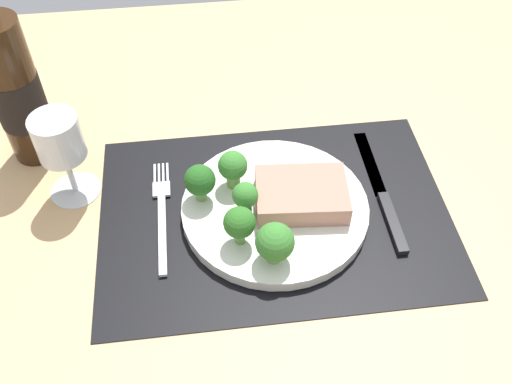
% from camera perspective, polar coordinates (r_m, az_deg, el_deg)
% --- Properties ---
extents(ground_plane, '(1.40, 1.10, 0.03)m').
position_cam_1_polar(ground_plane, '(0.79, 1.83, -2.86)').
color(ground_plane, tan).
extents(placemat, '(0.47, 0.33, 0.00)m').
position_cam_1_polar(placemat, '(0.78, 1.86, -2.09)').
color(placemat, black).
rests_on(placemat, ground_plane).
extents(plate, '(0.25, 0.25, 0.02)m').
position_cam_1_polar(plate, '(0.77, 1.88, -1.64)').
color(plate, silver).
rests_on(plate, placemat).
extents(steak, '(0.12, 0.09, 0.03)m').
position_cam_1_polar(steak, '(0.76, 4.47, -0.12)').
color(steak, tan).
rests_on(steak, plate).
extents(broccoli_front_edge, '(0.04, 0.04, 0.06)m').
position_cam_1_polar(broccoli_front_edge, '(0.76, -2.31, 2.49)').
color(broccoli_front_edge, '#6B994C').
rests_on(broccoli_front_edge, plate).
extents(broccoli_center, '(0.03, 0.03, 0.05)m').
position_cam_1_polar(broccoli_center, '(0.73, -1.08, -0.49)').
color(broccoli_center, '#6B994C').
rests_on(broccoli_center, plate).
extents(broccoli_near_steak, '(0.04, 0.04, 0.06)m').
position_cam_1_polar(broccoli_near_steak, '(0.70, -1.64, -3.10)').
color(broccoli_near_steak, '#5B8942').
rests_on(broccoli_near_steak, plate).
extents(broccoli_near_fork, '(0.04, 0.04, 0.06)m').
position_cam_1_polar(broccoli_near_fork, '(0.75, -5.56, 1.10)').
color(broccoli_near_fork, '#6B994C').
rests_on(broccoli_near_fork, plate).
extents(broccoli_back_left, '(0.05, 0.05, 0.06)m').
position_cam_1_polar(broccoli_back_left, '(0.68, 1.88, -4.99)').
color(broccoli_back_left, '#6B994C').
rests_on(broccoli_back_left, plate).
extents(fork, '(0.02, 0.19, 0.01)m').
position_cam_1_polar(fork, '(0.78, -9.26, -2.12)').
color(fork, silver).
rests_on(fork, placemat).
extents(knife, '(0.02, 0.23, 0.01)m').
position_cam_1_polar(knife, '(0.81, 12.47, -0.54)').
color(knife, black).
rests_on(knife, placemat).
extents(wine_bottle, '(0.07, 0.07, 0.32)m').
position_cam_1_polar(wine_bottle, '(0.85, -22.63, 9.30)').
color(wine_bottle, '#331E0F').
rests_on(wine_bottle, ground_plane).
extents(wine_glass, '(0.07, 0.07, 0.13)m').
position_cam_1_polar(wine_glass, '(0.78, -18.79, 4.56)').
color(wine_glass, silver).
rests_on(wine_glass, ground_plane).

